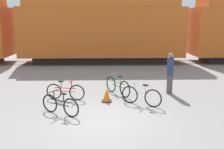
{
  "coord_description": "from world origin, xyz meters",
  "views": [
    {
      "loc": [
        0.16,
        -8.09,
        3.29
      ],
      "look_at": [
        0.46,
        2.12,
        1.1
      ],
      "focal_mm": 42.0,
      "sensor_mm": 36.0,
      "label": 1
    }
  ],
  "objects": [
    {
      "name": "bicycle_maroon",
      "position": [
        -1.45,
        2.34,
        0.35
      ],
      "size": [
        1.62,
        0.48,
        0.82
      ],
      "color": "black",
      "rests_on": "ground_plane"
    },
    {
      "name": "traffic_cone",
      "position": [
        0.24,
        2.04,
        0.25
      ],
      "size": [
        0.4,
        0.4,
        0.55
      ],
      "color": "black",
      "rests_on": "ground_plane"
    },
    {
      "name": "rail_far",
      "position": [
        0.0,
        12.39,
        0.01
      ],
      "size": [
        49.56,
        0.07,
        0.01
      ],
      "primitive_type": "cube",
      "color": "#4C4238",
      "rests_on": "ground_plane"
    },
    {
      "name": "bicycle_black",
      "position": [
        -1.39,
        0.61,
        0.36
      ],
      "size": [
        1.4,
        0.9,
        0.83
      ],
      "color": "black",
      "rests_on": "ground_plane"
    },
    {
      "name": "freight_train",
      "position": [
        0.0,
        11.67,
        2.91
      ],
      "size": [
        37.56,
        3.03,
        5.53
      ],
      "color": "black",
      "rests_on": "ground_plane"
    },
    {
      "name": "rail_near",
      "position": [
        0.0,
        10.95,
        0.01
      ],
      "size": [
        49.56,
        0.07,
        0.01
      ],
      "primitive_type": "cube",
      "color": "#4C4238",
      "rests_on": "ground_plane"
    },
    {
      "name": "ground_plane",
      "position": [
        0.0,
        0.0,
        0.0
      ],
      "size": [
        80.0,
        80.0,
        0.0
      ],
      "primitive_type": "plane",
      "color": "gray"
    },
    {
      "name": "bicycle_green",
      "position": [
        0.74,
        3.03,
        0.38
      ],
      "size": [
        0.99,
        1.51,
        0.9
      ],
      "color": "black",
      "rests_on": "ground_plane"
    },
    {
      "name": "person_in_navy",
      "position": [
        3.06,
        3.13,
        0.94
      ],
      "size": [
        0.3,
        0.3,
        1.83
      ],
      "rotation": [
        0.0,
        0.0,
        1.92
      ],
      "color": "#514C47",
      "rests_on": "ground_plane"
    },
    {
      "name": "bicycle_silver",
      "position": [
        1.57,
        1.56,
        0.37
      ],
      "size": [
        1.45,
        0.93,
        0.87
      ],
      "color": "black",
      "rests_on": "ground_plane"
    }
  ]
}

